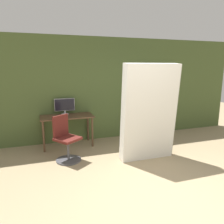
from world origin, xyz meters
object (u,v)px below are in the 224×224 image
office_chair (66,142)px  mattress_near (149,113)px  monitor (65,106)px  bookshelf (147,106)px

office_chair → mattress_near: bearing=-16.2°
monitor → bookshelf: (2.31, 0.00, -0.13)m
bookshelf → mattress_near: bearing=-116.2°
bookshelf → office_chair: bearing=-156.2°
monitor → office_chair: 1.23m
bookshelf → monitor: bearing=-180.0°
mattress_near → monitor: bearing=134.8°
monitor → office_chair: monitor is taller
monitor → mattress_near: (1.54, -1.55, 0.02)m
monitor → office_chair: size_ratio=0.52×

